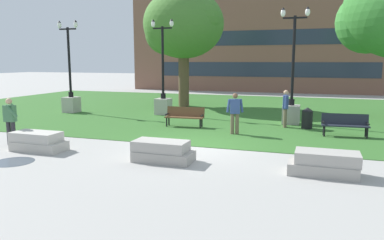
{
  "coord_description": "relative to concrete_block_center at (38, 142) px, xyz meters",
  "views": [
    {
      "loc": [
        4.06,
        -12.4,
        3.05
      ],
      "look_at": [
        0.36,
        -1.4,
        1.2
      ],
      "focal_mm": 35.0,
      "sensor_mm": 36.0,
      "label": 1
    }
  ],
  "objects": [
    {
      "name": "skateboard",
      "position": [
        -1.56,
        0.71,
        -0.22
      ],
      "size": [
        0.67,
        0.99,
        0.14
      ],
      "color": "#2D4C75",
      "rests_on": "ground"
    },
    {
      "name": "lamp_post_left",
      "position": [
        7.83,
        8.32,
        0.81
      ],
      "size": [
        1.32,
        0.8,
        5.49
      ],
      "color": "#ADA89E",
      "rests_on": "grass_lawn"
    },
    {
      "name": "park_bench_near_left",
      "position": [
        10.11,
        5.88,
        0.23
      ],
      "size": [
        1.84,
        0.67,
        0.9
      ],
      "color": "#1E232D",
      "rests_on": "grass_lawn"
    },
    {
      "name": "concrete_block_left",
      "position": [
        4.59,
        0.05,
        0.0
      ],
      "size": [
        1.82,
        0.9,
        0.64
      ],
      "color": "#9E9991",
      "rests_on": "ground"
    },
    {
      "name": "ground_plane",
      "position": [
        4.93,
        2.22,
        -0.31
      ],
      "size": [
        140.0,
        140.0,
        0.0
      ],
      "primitive_type": "plane",
      "color": "#A3A09B"
    },
    {
      "name": "lamp_post_right",
      "position": [
        -4.79,
        8.4,
        0.78
      ],
      "size": [
        1.32,
        0.8,
        5.32
      ],
      "color": "#ADA89E",
      "rests_on": "grass_lawn"
    },
    {
      "name": "park_bench_near_right",
      "position": [
        3.22,
        5.95,
        0.23
      ],
      "size": [
        1.83,
        0.63,
        0.9
      ],
      "color": "brown",
      "rests_on": "grass_lawn"
    },
    {
      "name": "person_skateboarder",
      "position": [
        -1.53,
        0.41,
        0.66
      ],
      "size": [
        1.0,
        0.5,
        1.71
      ],
      "color": "#28282D",
      "rests_on": "ground"
    },
    {
      "name": "person_bystander_far_lawn",
      "position": [
        5.79,
        4.91,
        0.68
      ],
      "size": [
        0.7,
        0.36,
        1.71
      ],
      "color": "brown",
      "rests_on": "grass_lawn"
    },
    {
      "name": "concrete_block_right",
      "position": [
        9.27,
        0.19,
        0.0
      ],
      "size": [
        1.83,
        0.9,
        0.64
      ],
      "color": "#9E9991",
      "rests_on": "ground"
    },
    {
      "name": "concrete_block_center",
      "position": [
        0.0,
        0.0,
        0.0
      ],
      "size": [
        1.83,
        0.9,
        0.64
      ],
      "color": "#B2ADA3",
      "rests_on": "ground"
    },
    {
      "name": "tree_far_right",
      "position": [
        0.42,
        13.41,
        5.02
      ],
      "size": [
        5.52,
        5.26,
        7.63
      ],
      "color": "brown",
      "rests_on": "grass_lawn"
    },
    {
      "name": "puddle",
      "position": [
        0.32,
        -1.46,
        -0.3
      ],
      "size": [
        1.23,
        1.23,
        0.01
      ],
      "primitive_type": "cylinder",
      "color": "#47515B",
      "rests_on": "ground"
    },
    {
      "name": "lamp_post_center",
      "position": [
        0.71,
        9.32,
        0.78
      ],
      "size": [
        1.32,
        0.8,
        5.29
      ],
      "color": "#ADA89E",
      "rests_on": "grass_lawn"
    },
    {
      "name": "building_facade_distant",
      "position": [
        3.97,
        26.72,
        4.35
      ],
      "size": [
        27.44,
        1.03,
        9.34
      ],
      "color": "brown",
      "rests_on": "ground"
    },
    {
      "name": "trash_bin",
      "position": [
        8.61,
        7.21,
        0.2
      ],
      "size": [
        0.49,
        0.49,
        0.96
      ],
      "color": "black",
      "rests_on": "grass_lawn"
    },
    {
      "name": "person_bystander_near_lawn",
      "position": [
        7.64,
        7.23,
        0.68
      ],
      "size": [
        0.29,
        0.83,
        1.71
      ],
      "color": "brown",
      "rests_on": "grass_lawn"
    },
    {
      "name": "grass_lawn",
      "position": [
        4.93,
        12.22,
        -0.3
      ],
      "size": [
        40.0,
        20.0,
        0.02
      ],
      "primitive_type": "cube",
      "color": "#336628",
      "rests_on": "ground"
    }
  ]
}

